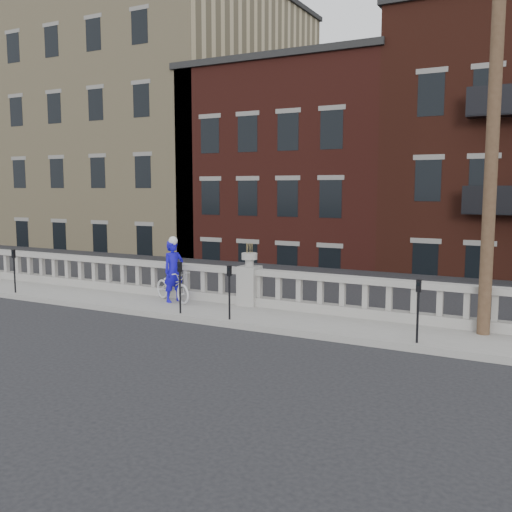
{
  "coord_description": "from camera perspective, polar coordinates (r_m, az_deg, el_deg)",
  "views": [
    {
      "loc": [
        7.55,
        -9.9,
        3.44
      ],
      "look_at": [
        0.6,
        3.2,
        1.65
      ],
      "focal_mm": 40.0,
      "sensor_mm": 36.0,
      "label": 1
    }
  ],
  "objects": [
    {
      "name": "parking_meter_b",
      "position": [
        19.37,
        -23.03,
        -0.92
      ],
      "size": [
        0.1,
        0.09,
        1.36
      ],
      "color": "black",
      "rests_on": "sidewalk"
    },
    {
      "name": "parking_meter_d",
      "position": [
        14.21,
        -2.68,
        -3.02
      ],
      "size": [
        0.1,
        0.09,
        1.36
      ],
      "color": "black",
      "rests_on": "sidewalk"
    },
    {
      "name": "ground",
      "position": [
        12.91,
        -9.17,
        -8.65
      ],
      "size": [
        120.0,
        120.0,
        0.0
      ],
      "primitive_type": "plane",
      "color": "black",
      "rests_on": "ground"
    },
    {
      "name": "utility_pole",
      "position": [
        13.68,
        22.72,
        13.91
      ],
      "size": [
        1.6,
        0.28,
        10.0
      ],
      "color": "#422D1E",
      "rests_on": "sidewalk"
    },
    {
      "name": "planter_pedestal",
      "position": [
        15.99,
        -0.66,
        -2.51
      ],
      "size": [
        0.55,
        0.55,
        1.76
      ],
      "color": "gray",
      "rests_on": "sidewalk"
    },
    {
      "name": "cyclist",
      "position": [
        16.57,
        -8.24,
        -1.5
      ],
      "size": [
        0.62,
        0.76,
        1.79
      ],
      "primitive_type": "imported",
      "rotation": [
        0.0,
        0.0,
        1.23
      ],
      "color": "#120BAC",
      "rests_on": "sidewalk"
    },
    {
      "name": "bicycle",
      "position": [
        16.71,
        -8.33,
        -3.0
      ],
      "size": [
        1.78,
        1.17,
        0.88
      ],
      "primitive_type": "imported",
      "rotation": [
        0.0,
        0.0,
        1.19
      ],
      "color": "silver",
      "rests_on": "sidewalk"
    },
    {
      "name": "lower_level",
      "position": [
        33.68,
        16.03,
        5.24
      ],
      "size": [
        80.0,
        44.0,
        20.8
      ],
      "color": "#605E59",
      "rests_on": "ground"
    },
    {
      "name": "sidewalk",
      "position": [
        15.32,
        -2.36,
        -5.81
      ],
      "size": [
        32.0,
        2.2,
        0.15
      ],
      "primitive_type": "cube",
      "color": "gray",
      "rests_on": "ground"
    },
    {
      "name": "balustrade",
      "position": [
        16.02,
        -0.65,
        -3.18
      ],
      "size": [
        28.0,
        0.34,
        1.03
      ],
      "color": "gray",
      "rests_on": "sidewalk"
    },
    {
      "name": "parking_meter_e",
      "position": [
        12.54,
        15.9,
        -4.62
      ],
      "size": [
        0.1,
        0.09,
        1.36
      ],
      "color": "black",
      "rests_on": "sidewalk"
    },
    {
      "name": "parking_meter_c",
      "position": [
        15.02,
        -7.62,
        -2.54
      ],
      "size": [
        0.1,
        0.09,
        1.36
      ],
      "color": "black",
      "rests_on": "sidewalk"
    }
  ]
}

